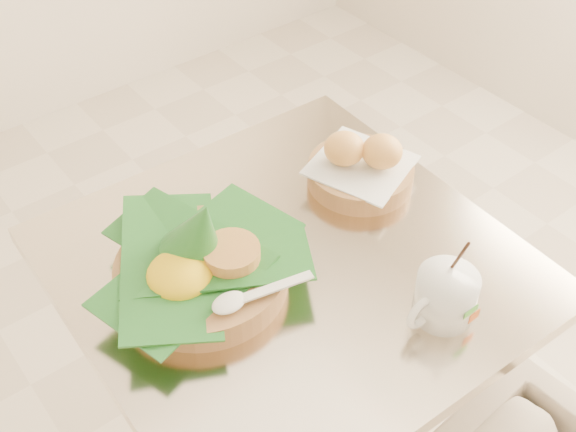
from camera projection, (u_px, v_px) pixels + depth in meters
cafe_table at (290, 343)px, 1.34m from camera, size 0.72×0.72×0.75m
rice_basket at (201, 264)px, 1.12m from camera, size 0.34×0.34×0.17m
bread_basket at (361, 166)px, 1.31m from camera, size 0.21×0.21×0.10m
coffee_mug at (445, 296)px, 1.08m from camera, size 0.13×0.10×0.16m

